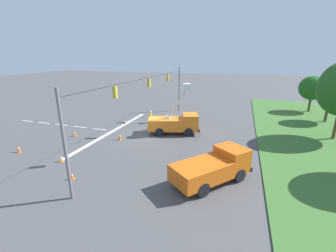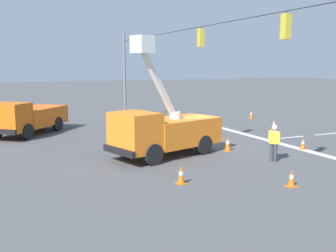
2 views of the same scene
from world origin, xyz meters
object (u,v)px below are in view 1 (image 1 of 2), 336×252
utility_truck_support_near (214,167)px  traffic_cone_near_bucket (172,116)px  traffic_cone_foreground_left (74,133)px  traffic_cone_foreground_right (148,126)px  traffic_cone_lane_edge_a (72,176)px  utility_truck_bucket_lift (175,122)px  tree_west (331,93)px  traffic_cone_mid_left (125,122)px  traffic_cone_lane_edge_b (19,149)px  traffic_cone_far_left (193,121)px  tree_far_west (313,88)px  road_worker (151,116)px  traffic_cone_far_right (120,136)px  traffic_cone_mid_right (61,158)px

utility_truck_support_near → traffic_cone_near_bucket: 18.08m
traffic_cone_foreground_left → traffic_cone_foreground_right: 8.69m
traffic_cone_foreground_right → traffic_cone_near_bucket: (-6.32, 1.24, -0.09)m
traffic_cone_lane_edge_a → utility_truck_bucket_lift: bearing=160.8°
traffic_cone_lane_edge_a → tree_west: bearing=135.8°
utility_truck_bucket_lift → traffic_cone_mid_left: 7.88m
utility_truck_support_near → traffic_cone_lane_edge_b: (0.55, -18.43, -0.81)m
tree_west → traffic_cone_mid_left: tree_west is taller
traffic_cone_mid_left → traffic_cone_lane_edge_b: traffic_cone_lane_edge_b is taller
utility_truck_support_near → traffic_cone_foreground_right: utility_truck_support_near is taller
traffic_cone_foreground_left → traffic_cone_foreground_right: traffic_cone_foreground_right is taller
tree_west → traffic_cone_foreground_left: size_ratio=8.54×
traffic_cone_lane_edge_a → traffic_cone_mid_left: bearing=-167.1°
traffic_cone_near_bucket → traffic_cone_far_left: traffic_cone_far_left is taller
traffic_cone_mid_left → traffic_cone_near_bucket: (-5.01, 5.24, 0.01)m
utility_truck_bucket_lift → traffic_cone_lane_edge_a: 13.34m
tree_far_west → traffic_cone_foreground_left: 36.34m
tree_west → traffic_cone_lane_edge_b: tree_west is taller
tree_west → traffic_cone_mid_left: bearing=-70.1°
traffic_cone_foreground_left → traffic_cone_foreground_right: bearing=124.8°
road_worker → traffic_cone_near_bucket: 4.10m
traffic_cone_far_right → traffic_cone_far_left: bearing=143.2°
traffic_cone_mid_left → traffic_cone_far_left: size_ratio=0.88×
traffic_cone_lane_edge_a → traffic_cone_far_left: (-17.15, 5.63, 0.08)m
tree_west → traffic_cone_foreground_right: bearing=-64.1°
traffic_cone_lane_edge_a → traffic_cone_far_left: bearing=161.8°
traffic_cone_near_bucket → traffic_cone_foreground_left: bearing=-36.6°
traffic_cone_mid_right → traffic_cone_far_right: 6.76m
tree_far_west → traffic_cone_far_left: tree_far_west is taller
traffic_cone_foreground_left → traffic_cone_lane_edge_b: size_ratio=0.96×
traffic_cone_mid_left → traffic_cone_lane_edge_a: bearing=12.9°
traffic_cone_near_bucket → traffic_cone_far_right: traffic_cone_far_right is taller
traffic_cone_foreground_left → traffic_cone_lane_edge_b: traffic_cone_lane_edge_b is taller
traffic_cone_lane_edge_a → traffic_cone_lane_edge_b: 8.71m
traffic_cone_mid_left → road_worker: bearing=115.0°
traffic_cone_mid_left → traffic_cone_far_left: bearing=108.5°
traffic_cone_mid_right → traffic_cone_near_bucket: 17.79m
road_worker → traffic_cone_foreground_right: 2.97m
traffic_cone_far_right → traffic_cone_mid_left: bearing=-156.8°
utility_truck_bucket_lift → traffic_cone_foreground_left: bearing=-66.7°
road_worker → traffic_cone_mid_right: road_worker is taller
tree_west → traffic_cone_near_bucket: size_ratio=8.96×
traffic_cone_foreground_right → traffic_cone_mid_left: 4.22m
traffic_cone_foreground_left → traffic_cone_far_left: 15.16m
traffic_cone_mid_right → traffic_cone_near_bucket: traffic_cone_mid_right is taller
tree_west → traffic_cone_mid_left: (9.49, -26.28, -3.76)m
traffic_cone_mid_left → traffic_cone_mid_right: bearing=1.3°
tree_far_west → traffic_cone_far_right: bearing=-47.4°
tree_far_west → utility_truck_support_near: (26.79, -12.29, -2.80)m
traffic_cone_foreground_left → road_worker: bearing=140.7°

